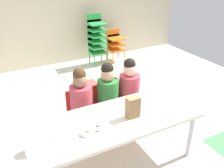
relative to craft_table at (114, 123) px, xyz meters
The scene contains 12 objects.
ground_plane 0.73m from the craft_table, 90.88° to the left, with size 6.58×5.35×0.02m.
craft_table is the anchor object (origin of this frame).
seated_child_near_camera 0.59m from the craft_table, 102.74° to the left, with size 0.32×0.31×0.92m.
seated_child_middle_seat 0.61m from the craft_table, 69.35° to the left, with size 0.34×0.34×0.92m.
seated_child_far_right 0.78m from the craft_table, 47.87° to the left, with size 0.34×0.34×0.92m.
kid_chair_green_stack 2.94m from the craft_table, 69.08° to the left, with size 0.32×0.30×1.04m.
kid_chair_orange_stack 3.13m from the craft_table, 61.61° to the left, with size 0.32×0.30×0.68m.
paper_bag_brown 0.25m from the craft_table, 15.38° to the right, with size 0.13×0.09×0.22m, color #9E754C.
paper_plate_near_edge 0.36m from the craft_table, 162.79° to the right, with size 0.18×0.18×0.01m, color white.
paper_plate_center_table 0.55m from the craft_table, behind, with size 0.18×0.18×0.01m, color white.
donut_powdered_on_plate 0.37m from the craft_table, 162.79° to the right, with size 0.12×0.12×0.03m, color white.
donut_powdered_loose 0.23m from the craft_table, 163.31° to the right, with size 0.12×0.12×0.04m, color white.
Camera 1 is at (-0.94, -2.28, 1.96)m, focal length 39.26 mm.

